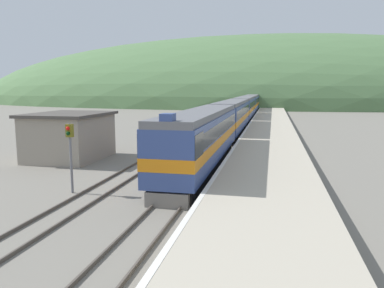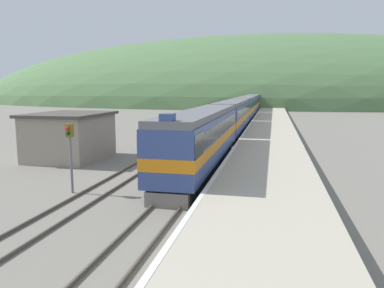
{
  "view_description": "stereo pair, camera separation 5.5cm",
  "coord_description": "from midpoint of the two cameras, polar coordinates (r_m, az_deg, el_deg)",
  "views": [
    {
      "loc": [
        4.96,
        2.18,
        5.86
      ],
      "look_at": [
        0.26,
        24.0,
        2.52
      ],
      "focal_mm": 35.0,
      "sensor_mm": 36.0,
      "label": 1
    },
    {
      "loc": [
        5.01,
        2.19,
        5.86
      ],
      "look_at": [
        0.26,
        24.0,
        2.52
      ],
      "focal_mm": 35.0,
      "sensor_mm": 36.0,
      "label": 2
    }
  ],
  "objects": [
    {
      "name": "distant_hills",
      "position": [
        150.43,
        10.46,
        6.14
      ],
      "size": [
        236.84,
        106.58,
        51.07
      ],
      "color": "#517547",
      "rests_on": "ground"
    },
    {
      "name": "carriage_second",
      "position": [
        47.79,
        6.3,
        4.22
      ],
      "size": [
        2.88,
        20.27,
        4.29
      ],
      "color": "black",
      "rests_on": "ground"
    },
    {
      "name": "platform",
      "position": [
        48.12,
        11.89,
        1.88
      ],
      "size": [
        5.94,
        140.0,
        0.91
      ],
      "color": "#B2A893",
      "rests_on": "ground"
    },
    {
      "name": "track_siding",
      "position": [
        68.73,
        4.27,
        3.66
      ],
      "size": [
        1.52,
        180.0,
        0.16
      ],
      "color": "#4C443D",
      "rests_on": "ground"
    },
    {
      "name": "track_main",
      "position": [
        68.25,
        8.09,
        3.57
      ],
      "size": [
        1.52,
        180.0,
        0.16
      ],
      "color": "#4C443D",
      "rests_on": "ground"
    },
    {
      "name": "carriage_third",
      "position": [
        68.82,
        8.17,
        5.49
      ],
      "size": [
        2.88,
        20.27,
        4.29
      ],
      "color": "black",
      "rests_on": "ground"
    },
    {
      "name": "carriage_fourth",
      "position": [
        89.9,
        9.17,
        6.15
      ],
      "size": [
        2.88,
        20.27,
        4.29
      ],
      "color": "black",
      "rests_on": "ground"
    },
    {
      "name": "station_shed",
      "position": [
        32.61,
        -18.03,
        1.19
      ],
      "size": [
        5.68,
        7.07,
        3.85
      ],
      "color": "gray",
      "rests_on": "ground"
    },
    {
      "name": "express_train_lead_car",
      "position": [
        27.13,
        1.61,
        1.06
      ],
      "size": [
        2.89,
        19.43,
        4.65
      ],
      "color": "black",
      "rests_on": "ground"
    },
    {
      "name": "signal_post_siding",
      "position": [
        21.78,
        -18.03,
        0.09
      ],
      "size": [
        0.36,
        0.42,
        3.95
      ],
      "color": "slate",
      "rests_on": "ground"
    }
  ]
}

